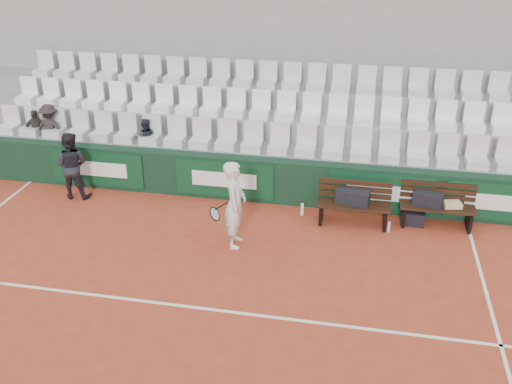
% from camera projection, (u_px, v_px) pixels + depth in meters
% --- Properties ---
extents(ground, '(80.00, 80.00, 0.00)m').
position_uv_depth(ground, '(181.00, 306.00, 9.39)').
color(ground, '#AB4026').
rests_on(ground, ground).
extents(court_baseline, '(18.00, 0.06, 0.01)m').
position_uv_depth(court_baseline, '(181.00, 306.00, 9.38)').
color(court_baseline, white).
rests_on(court_baseline, ground).
extents(back_barrier, '(18.00, 0.34, 1.00)m').
position_uv_depth(back_barrier, '(238.00, 178.00, 12.66)').
color(back_barrier, '#10321E').
rests_on(back_barrier, ground).
extents(grandstand_tier_front, '(18.00, 0.95, 1.00)m').
position_uv_depth(grandstand_tier_front, '(241.00, 166.00, 13.22)').
color(grandstand_tier_front, gray).
rests_on(grandstand_tier_front, ground).
extents(grandstand_tier_mid, '(18.00, 0.95, 1.45)m').
position_uv_depth(grandstand_tier_mid, '(249.00, 143.00, 13.96)').
color(grandstand_tier_mid, gray).
rests_on(grandstand_tier_mid, ground).
extents(grandstand_tier_back, '(18.00, 0.95, 1.90)m').
position_uv_depth(grandstand_tier_back, '(256.00, 121.00, 14.69)').
color(grandstand_tier_back, gray).
rests_on(grandstand_tier_back, ground).
extents(grandstand_rear_wall, '(18.00, 0.30, 4.40)m').
position_uv_depth(grandstand_rear_wall, '(261.00, 67.00, 14.68)').
color(grandstand_rear_wall, gray).
rests_on(grandstand_rear_wall, ground).
extents(seat_row_front, '(11.90, 0.44, 0.63)m').
position_uv_depth(seat_row_front, '(239.00, 136.00, 12.71)').
color(seat_row_front, silver).
rests_on(seat_row_front, grandstand_tier_front).
extents(seat_row_mid, '(11.90, 0.44, 0.63)m').
position_uv_depth(seat_row_mid, '(247.00, 104.00, 13.34)').
color(seat_row_mid, white).
rests_on(seat_row_mid, grandstand_tier_mid).
extents(seat_row_back, '(11.90, 0.44, 0.63)m').
position_uv_depth(seat_row_back, '(255.00, 75.00, 13.97)').
color(seat_row_back, silver).
rests_on(seat_row_back, grandstand_tier_back).
extents(bench_left, '(1.50, 0.56, 0.45)m').
position_uv_depth(bench_left, '(353.00, 214.00, 11.74)').
color(bench_left, black).
rests_on(bench_left, ground).
extents(bench_right, '(1.50, 0.56, 0.45)m').
position_uv_depth(bench_right, '(436.00, 216.00, 11.66)').
color(bench_right, black).
rests_on(bench_right, ground).
extents(sports_bag_left, '(0.71, 0.41, 0.29)m').
position_uv_depth(sports_bag_left, '(353.00, 197.00, 11.62)').
color(sports_bag_left, black).
rests_on(sports_bag_left, bench_left).
extents(sports_bag_right, '(0.64, 0.43, 0.27)m').
position_uv_depth(sports_bag_right, '(428.00, 199.00, 11.54)').
color(sports_bag_right, black).
rests_on(sports_bag_right, bench_right).
extents(towel, '(0.40, 0.32, 0.10)m').
position_uv_depth(towel, '(452.00, 204.00, 11.53)').
color(towel, beige).
rests_on(towel, bench_right).
extents(sports_bag_ground, '(0.49, 0.32, 0.29)m').
position_uv_depth(sports_bag_ground, '(413.00, 218.00, 11.76)').
color(sports_bag_ground, black).
rests_on(sports_bag_ground, ground).
extents(water_bottle_near, '(0.07, 0.07, 0.26)m').
position_uv_depth(water_bottle_near, '(302.00, 209.00, 12.12)').
color(water_bottle_near, silver).
rests_on(water_bottle_near, ground).
extents(water_bottle_far, '(0.06, 0.06, 0.23)m').
position_uv_depth(water_bottle_far, '(389.00, 227.00, 11.49)').
color(water_bottle_far, silver).
rests_on(water_bottle_far, ground).
extents(tennis_player, '(0.74, 0.68, 1.74)m').
position_uv_depth(tennis_player, '(235.00, 204.00, 10.74)').
color(tennis_player, silver).
rests_on(tennis_player, ground).
extents(ball_kid, '(0.79, 0.64, 1.53)m').
position_uv_depth(ball_kid, '(71.00, 165.00, 12.62)').
color(ball_kid, black).
rests_on(ball_kid, ground).
extents(spectator_a, '(0.80, 0.48, 1.21)m').
position_uv_depth(spectator_a, '(48.00, 111.00, 13.41)').
color(spectator_a, '#271F25').
rests_on(spectator_a, grandstand_tier_front).
extents(spectator_b, '(0.66, 0.42, 1.04)m').
position_uv_depth(spectator_b, '(34.00, 113.00, 13.52)').
color(spectator_b, '#302C26').
rests_on(spectator_b, grandstand_tier_front).
extents(spectator_c, '(0.57, 0.49, 1.01)m').
position_uv_depth(spectator_c, '(144.00, 121.00, 13.05)').
color(spectator_c, '#1E242D').
rests_on(spectator_c, grandstand_tier_front).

